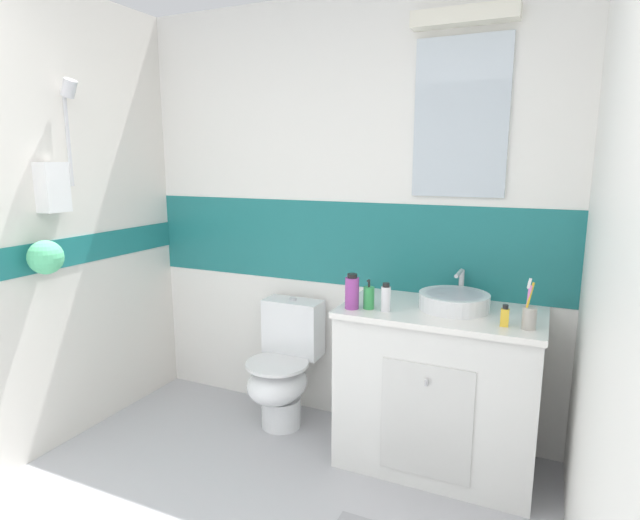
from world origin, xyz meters
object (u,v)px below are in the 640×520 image
object	(u,v)px
toilet	(283,368)
sink_basin	(454,300)
mouthwash_bottle	(352,292)
perfume_flask_small	(505,316)
deodorant_spray_can	(386,298)
soap_dispenser	(369,298)
toothbrush_cup	(529,315)

from	to	relation	value
toilet	sink_basin	bearing A→B (deg)	-0.04
toilet	mouthwash_bottle	size ratio (longest dim) A/B	4.23
perfume_flask_small	deodorant_spray_can	xyz separation A→B (m)	(-0.56, 0.01, 0.02)
soap_dispenser	mouthwash_bottle	world-z (taller)	mouthwash_bottle
toothbrush_cup	mouthwash_bottle	distance (m)	0.83
toilet	toothbrush_cup	xyz separation A→B (m)	(1.35, -0.18, 0.56)
perfume_flask_small	sink_basin	bearing A→B (deg)	144.21
sink_basin	soap_dispenser	xyz separation A→B (m)	(-0.39, -0.17, 0.01)
toilet	deodorant_spray_can	distance (m)	0.90
mouthwash_bottle	deodorant_spray_can	bearing A→B (deg)	8.95
toilet	perfume_flask_small	xyz separation A→B (m)	(1.25, -0.19, 0.54)
sink_basin	deodorant_spray_can	distance (m)	0.35
sink_basin	soap_dispenser	bearing A→B (deg)	-156.07
toothbrush_cup	deodorant_spray_can	bearing A→B (deg)	179.76
sink_basin	deodorant_spray_can	xyz separation A→B (m)	(-0.30, -0.18, 0.02)
toothbrush_cup	toilet	bearing A→B (deg)	172.24
toothbrush_cup	mouthwash_bottle	xyz separation A→B (m)	(-0.83, -0.02, 0.02)
toothbrush_cup	mouthwash_bottle	bearing A→B (deg)	-178.35
perfume_flask_small	mouthwash_bottle	bearing A→B (deg)	-178.42
perfume_flask_small	deodorant_spray_can	distance (m)	0.56
mouthwash_bottle	toothbrush_cup	bearing A→B (deg)	1.65
deodorant_spray_can	mouthwash_bottle	bearing A→B (deg)	-171.05
perfume_flask_small	mouthwash_bottle	xyz separation A→B (m)	(-0.73, -0.02, 0.04)
soap_dispenser	toilet	bearing A→B (deg)	163.57
toilet	toothbrush_cup	distance (m)	1.47
sink_basin	perfume_flask_small	world-z (taller)	sink_basin
deodorant_spray_can	toilet	bearing A→B (deg)	165.22
sink_basin	mouthwash_bottle	distance (m)	0.52
sink_basin	perfume_flask_small	distance (m)	0.32
soap_dispenser	mouthwash_bottle	size ratio (longest dim) A/B	0.86
toothbrush_cup	soap_dispenser	bearing A→B (deg)	179.38
sink_basin	mouthwash_bottle	xyz separation A→B (m)	(-0.47, -0.21, 0.04)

